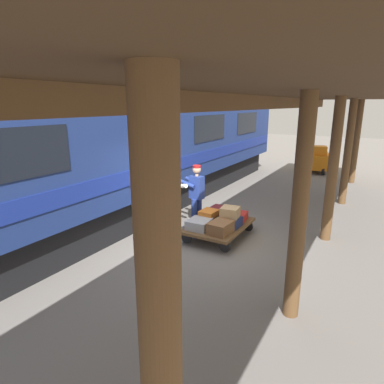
% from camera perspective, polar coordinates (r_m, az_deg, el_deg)
% --- Properties ---
extents(ground_plane, '(60.00, 60.00, 0.00)m').
position_cam_1_polar(ground_plane, '(7.86, 3.16, -9.12)').
color(ground_plane, slate).
extents(platform_canopy, '(3.20, 18.08, 3.56)m').
position_cam_1_polar(platform_canopy, '(6.48, 22.17, 14.54)').
color(platform_canopy, brown).
rests_on(platform_canopy, ground_plane).
extents(train_car, '(3.02, 19.56, 4.00)m').
position_cam_1_polar(train_car, '(9.19, -15.31, 7.31)').
color(train_car, navy).
rests_on(train_car, ground_plane).
extents(luggage_cart, '(1.26, 1.84, 0.33)m').
position_cam_1_polar(luggage_cart, '(8.21, 4.70, -5.92)').
color(luggage_cart, brown).
rests_on(luggage_cart, ground_plane).
extents(suitcase_brown_leather, '(0.49, 0.62, 0.27)m').
position_cam_1_polar(suitcase_brown_leather, '(7.60, 5.01, -6.18)').
color(suitcase_brown_leather, brown).
rests_on(suitcase_brown_leather, luggage_cart).
extents(suitcase_red_plastic, '(0.50, 0.60, 0.19)m').
position_cam_1_polar(suitcase_red_plastic, '(8.49, 7.91, -4.25)').
color(suitcase_red_plastic, '#AD231E').
rests_on(suitcase_red_plastic, luggage_cart).
extents(suitcase_maroon_trunk, '(0.41, 0.58, 0.25)m').
position_cam_1_polar(suitcase_maroon_trunk, '(8.69, 4.49, -3.49)').
color(suitcase_maroon_trunk, maroon).
rests_on(suitcase_maroon_trunk, luggage_cart).
extents(suitcase_gray_aluminum, '(0.53, 0.56, 0.22)m').
position_cam_1_polar(suitcase_gray_aluminum, '(7.85, 1.27, -5.62)').
color(suitcase_gray_aluminum, '#9EA0A5').
rests_on(suitcase_gray_aluminum, luggage_cart).
extents(suitcase_navy_fabric, '(0.51, 0.50, 0.23)m').
position_cam_1_polar(suitcase_navy_fabric, '(8.04, 6.54, -5.18)').
color(suitcase_navy_fabric, navy).
rests_on(suitcase_navy_fabric, luggage_cart).
extents(suitcase_olive_duffel, '(0.43, 0.50, 0.17)m').
position_cam_1_polar(suitcase_olive_duffel, '(8.28, 2.96, -4.72)').
color(suitcase_olive_duffel, brown).
rests_on(suitcase_olive_duffel, luggage_cart).
extents(suitcase_tan_vintage, '(0.46, 0.46, 0.25)m').
position_cam_1_polar(suitcase_tan_vintage, '(7.98, 6.65, -3.53)').
color(suitcase_tan_vintage, tan).
rests_on(suitcase_tan_vintage, suitcase_navy_fabric).
extents(suitcase_orange_carryall, '(0.40, 0.46, 0.16)m').
position_cam_1_polar(suitcase_orange_carryall, '(8.19, 2.95, -3.74)').
color(suitcase_orange_carryall, '#CC6B23').
rests_on(suitcase_orange_carryall, suitcase_olive_duffel).
extents(porter_in_overalls, '(0.70, 0.48, 1.70)m').
position_cam_1_polar(porter_in_overalls, '(8.59, 0.70, -0.41)').
color(porter_in_overalls, navy).
rests_on(porter_in_overalls, ground_plane).
extents(porter_by_door, '(0.74, 0.61, 1.70)m').
position_cam_1_polar(porter_by_door, '(8.41, -3.62, -0.77)').
color(porter_by_door, '#332D28').
rests_on(porter_by_door, ground_plane).
extents(baggage_tug, '(1.47, 1.91, 1.30)m').
position_cam_1_polar(baggage_tug, '(17.05, 20.86, 5.35)').
color(baggage_tug, orange).
rests_on(baggage_tug, ground_plane).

